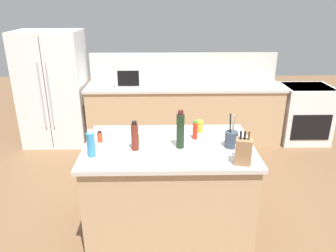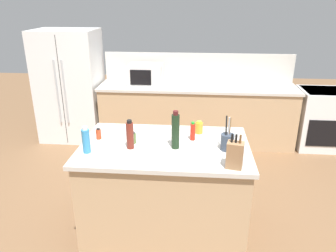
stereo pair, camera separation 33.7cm
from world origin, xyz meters
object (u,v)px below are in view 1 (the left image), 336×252
(range_oven, at_px, (304,113))
(microwave, at_px, (132,75))
(hot_sauce_bottle, at_px, (195,130))
(spice_jar_oregano, at_px, (136,139))
(utensil_crock, at_px, (231,139))
(salt_shaker, at_px, (238,150))
(refrigerator, at_px, (54,89))
(dish_soap_bottle, at_px, (91,144))
(wine_bottle, at_px, (180,130))
(knife_block, at_px, (243,151))
(spice_jar_paprika, at_px, (100,137))
(honey_jar, at_px, (199,126))
(vinegar_bottle, at_px, (135,137))

(range_oven, height_order, microwave, microwave)
(hot_sauce_bottle, bearing_deg, spice_jar_oregano, -167.59)
(range_oven, bearing_deg, utensil_crock, -126.72)
(range_oven, relative_size, salt_shaker, 7.55)
(utensil_crock, distance_m, salt_shaker, 0.19)
(refrigerator, bearing_deg, utensil_crock, -44.77)
(hot_sauce_bottle, bearing_deg, dish_soap_bottle, -158.99)
(spice_jar_oregano, height_order, wine_bottle, wine_bottle)
(knife_block, height_order, salt_shaker, knife_block)
(refrigerator, height_order, utensil_crock, refrigerator)
(utensil_crock, distance_m, spice_jar_oregano, 0.88)
(salt_shaker, xyz_separation_m, dish_soap_bottle, (-1.26, 0.03, 0.06))
(range_oven, xyz_separation_m, spice_jar_paprika, (-2.91, -2.12, 0.52))
(refrigerator, bearing_deg, range_oven, -0.73)
(salt_shaker, bearing_deg, wine_bottle, 158.53)
(utensil_crock, relative_size, honey_jar, 2.52)
(salt_shaker, bearing_deg, hot_sauce_bottle, 130.77)
(range_oven, bearing_deg, honey_jar, -135.73)
(range_oven, xyz_separation_m, hot_sauce_bottle, (-2.00, -2.06, 0.56))
(hot_sauce_bottle, bearing_deg, knife_block, -56.79)
(spice_jar_paprika, bearing_deg, knife_block, -20.58)
(vinegar_bottle, bearing_deg, salt_shaker, -9.65)
(vinegar_bottle, bearing_deg, wine_bottle, 5.53)
(hot_sauce_bottle, xyz_separation_m, spice_jar_paprika, (-0.91, -0.05, -0.04))
(microwave, height_order, spice_jar_oregano, microwave)
(wine_bottle, bearing_deg, spice_jar_oregano, 169.81)
(utensil_crock, distance_m, wine_bottle, 0.47)
(dish_soap_bottle, height_order, vinegar_bottle, vinegar_bottle)
(utensil_crock, relative_size, salt_shaker, 2.63)
(refrigerator, distance_m, wine_bottle, 2.98)
(vinegar_bottle, bearing_deg, spice_jar_paprika, 152.50)
(spice_jar_paprika, xyz_separation_m, vinegar_bottle, (0.35, -0.18, 0.08))
(salt_shaker, bearing_deg, range_oven, 55.83)
(refrigerator, bearing_deg, dish_soap_bottle, -66.28)
(salt_shaker, bearing_deg, spice_jar_oregano, 163.48)
(range_oven, xyz_separation_m, wine_bottle, (-2.15, -2.26, 0.64))
(wine_bottle, xyz_separation_m, vinegar_bottle, (-0.41, -0.04, -0.04))
(spice_jar_paprika, xyz_separation_m, wine_bottle, (0.76, -0.14, 0.12))
(range_oven, distance_m, hot_sauce_bottle, 2.93)
(spice_jar_paprika, height_order, dish_soap_bottle, dish_soap_bottle)
(dish_soap_bottle, bearing_deg, spice_jar_paprika, 86.26)
(salt_shaker, relative_size, spice_jar_oregano, 1.09)
(hot_sauce_bottle, distance_m, dish_soap_bottle, 1.00)
(spice_jar_paprika, height_order, vinegar_bottle, vinegar_bottle)
(knife_block, xyz_separation_m, wine_bottle, (-0.50, 0.33, 0.05))
(microwave, bearing_deg, wine_bottle, -74.83)
(wine_bottle, bearing_deg, range_oven, 46.39)
(knife_block, relative_size, honey_jar, 2.28)
(refrigerator, xyz_separation_m, knife_block, (2.36, -2.64, 0.17))
(spice_jar_oregano, bearing_deg, salt_shaker, -16.52)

